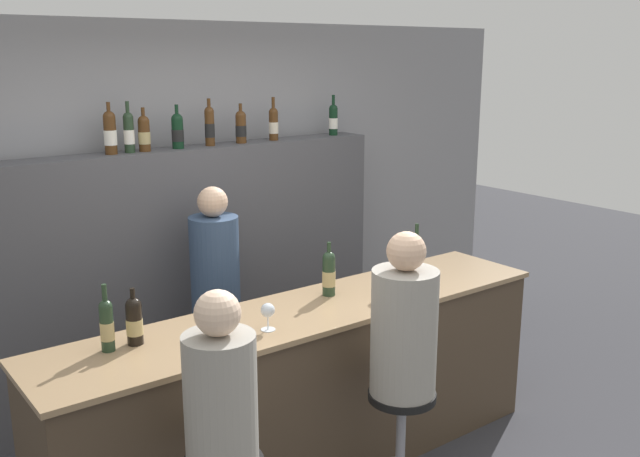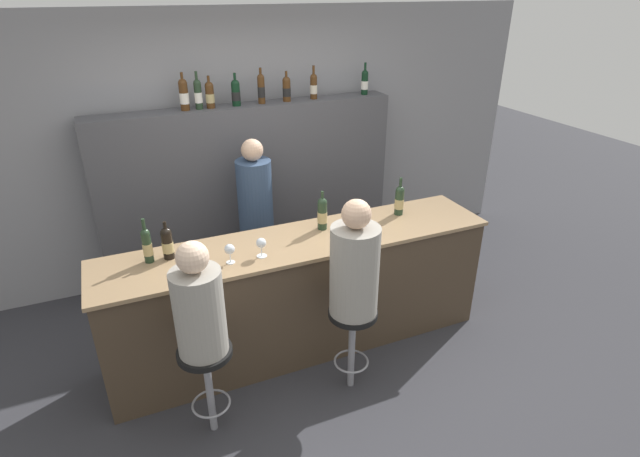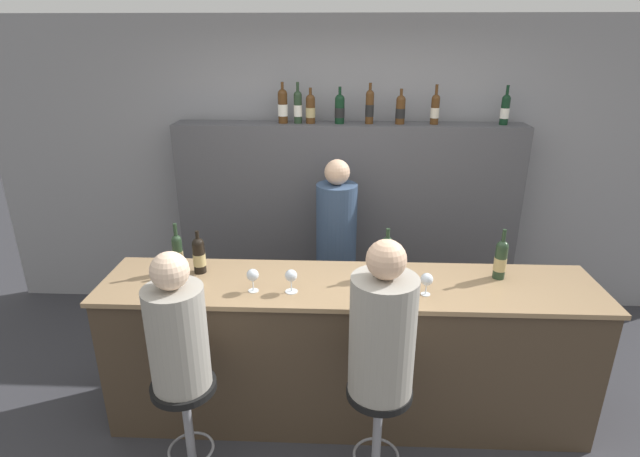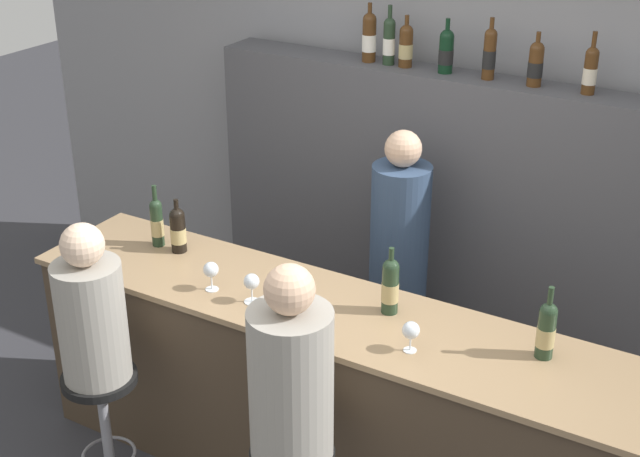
{
  "view_description": "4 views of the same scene",
  "coord_description": "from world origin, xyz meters",
  "px_view_note": "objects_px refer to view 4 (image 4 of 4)",
  "views": [
    {
      "loc": [
        -2.2,
        -2.72,
        2.38
      ],
      "look_at": [
        0.15,
        0.39,
        1.42
      ],
      "focal_mm": 40.0,
      "sensor_mm": 36.0,
      "label": 1
    },
    {
      "loc": [
        -1.21,
        -2.87,
        2.76
      ],
      "look_at": [
        0.12,
        0.21,
        1.11
      ],
      "focal_mm": 28.0,
      "sensor_mm": 36.0,
      "label": 2
    },
    {
      "loc": [
        -0.06,
        -2.46,
        2.43
      ],
      "look_at": [
        -0.18,
        0.29,
        1.36
      ],
      "focal_mm": 28.0,
      "sensor_mm": 36.0,
      "label": 3
    },
    {
      "loc": [
        1.72,
        -2.72,
        3.06
      ],
      "look_at": [
        -0.01,
        0.22,
        1.43
      ],
      "focal_mm": 50.0,
      "sensor_mm": 36.0,
      "label": 4
    }
  ],
  "objects_px": {
    "wine_bottle_counter_1": "(178,230)",
    "wine_glass_2": "(411,331)",
    "wine_bottle_backbar_3": "(446,51)",
    "wine_bottle_backbar_1": "(389,40)",
    "wine_bottle_backbar_2": "(406,45)",
    "wine_bottle_backbar_0": "(369,37)",
    "wine_bottle_backbar_4": "(490,53)",
    "wine_bottle_backbar_6": "(590,70)",
    "wine_bottle_counter_0": "(157,222)",
    "guest_seated_left": "(91,313)",
    "wine_glass_0": "(211,270)",
    "bartender": "(398,276)",
    "bar_stool_left": "(102,402)",
    "guest_seated_right": "(291,376)",
    "wine_bottle_backbar_5": "(536,64)",
    "wine_glass_1": "(252,283)",
    "wine_bottle_counter_3": "(546,330)",
    "wine_bottle_counter_2": "(390,285)"
  },
  "relations": [
    {
      "from": "wine_glass_0",
      "to": "wine_bottle_backbar_1",
      "type": "bearing_deg",
      "value": 84.02
    },
    {
      "from": "bar_stool_left",
      "to": "guest_seated_right",
      "type": "distance_m",
      "value": 1.17
    },
    {
      "from": "wine_bottle_backbar_5",
      "to": "wine_glass_0",
      "type": "relative_size",
      "value": 1.94
    },
    {
      "from": "wine_bottle_backbar_1",
      "to": "wine_bottle_backbar_2",
      "type": "height_order",
      "value": "wine_bottle_backbar_1"
    },
    {
      "from": "wine_bottle_counter_1",
      "to": "wine_glass_2",
      "type": "distance_m",
      "value": 1.43
    },
    {
      "from": "wine_bottle_backbar_6",
      "to": "wine_bottle_backbar_1",
      "type": "bearing_deg",
      "value": -180.0
    },
    {
      "from": "bar_stool_left",
      "to": "wine_bottle_backbar_3",
      "type": "bearing_deg",
      "value": 67.51
    },
    {
      "from": "wine_bottle_backbar_4",
      "to": "wine_glass_1",
      "type": "height_order",
      "value": "wine_bottle_backbar_4"
    },
    {
      "from": "wine_bottle_backbar_0",
      "to": "wine_bottle_backbar_3",
      "type": "height_order",
      "value": "wine_bottle_backbar_0"
    },
    {
      "from": "wine_glass_0",
      "to": "bartender",
      "type": "distance_m",
      "value": 1.19
    },
    {
      "from": "wine_bottle_counter_3",
      "to": "wine_bottle_backbar_6",
      "type": "relative_size",
      "value": 1.04
    },
    {
      "from": "wine_bottle_backbar_5",
      "to": "bar_stool_left",
      "type": "bearing_deg",
      "value": -123.6
    },
    {
      "from": "wine_bottle_counter_1",
      "to": "wine_bottle_backbar_3",
      "type": "xyz_separation_m",
      "value": [
        0.88,
        1.25,
        0.76
      ]
    },
    {
      "from": "wine_bottle_backbar_3",
      "to": "wine_glass_0",
      "type": "xyz_separation_m",
      "value": [
        -0.5,
        -1.49,
        -0.78
      ]
    },
    {
      "from": "wine_bottle_backbar_1",
      "to": "wine_bottle_backbar_2",
      "type": "xyz_separation_m",
      "value": [
        0.1,
        0.0,
        -0.01
      ]
    },
    {
      "from": "wine_bottle_counter_2",
      "to": "wine_bottle_backbar_5",
      "type": "bearing_deg",
      "value": 81.96
    },
    {
      "from": "bar_stool_left",
      "to": "wine_bottle_backbar_2",
      "type": "bearing_deg",
      "value": 73.66
    },
    {
      "from": "wine_bottle_backbar_1",
      "to": "wine_bottle_backbar_5",
      "type": "bearing_deg",
      "value": 0.0
    },
    {
      "from": "wine_bottle_backbar_3",
      "to": "wine_bottle_backbar_6",
      "type": "height_order",
      "value": "wine_bottle_backbar_6"
    },
    {
      "from": "wine_bottle_backbar_3",
      "to": "wine_glass_2",
      "type": "height_order",
      "value": "wine_bottle_backbar_3"
    },
    {
      "from": "wine_glass_1",
      "to": "bar_stool_left",
      "type": "height_order",
      "value": "wine_glass_1"
    },
    {
      "from": "wine_bottle_counter_0",
      "to": "wine_glass_2",
      "type": "xyz_separation_m",
      "value": [
        1.55,
        -0.24,
        -0.04
      ]
    },
    {
      "from": "wine_bottle_backbar_5",
      "to": "wine_bottle_backbar_6",
      "type": "relative_size",
      "value": 0.89
    },
    {
      "from": "wine_bottle_backbar_3",
      "to": "wine_glass_0",
      "type": "distance_m",
      "value": 1.75
    },
    {
      "from": "wine_bottle_counter_0",
      "to": "wine_glass_2",
      "type": "height_order",
      "value": "wine_bottle_counter_0"
    },
    {
      "from": "wine_bottle_backbar_0",
      "to": "wine_bottle_backbar_4",
      "type": "bearing_deg",
      "value": 0.0
    },
    {
      "from": "guest_seated_left",
      "to": "wine_bottle_backbar_2",
      "type": "bearing_deg",
      "value": 73.66
    },
    {
      "from": "wine_bottle_counter_0",
      "to": "wine_bottle_backbar_6",
      "type": "bearing_deg",
      "value": 34.95
    },
    {
      "from": "wine_bottle_backbar_2",
      "to": "wine_bottle_backbar_6",
      "type": "distance_m",
      "value": 1.01
    },
    {
      "from": "bar_stool_left",
      "to": "wine_glass_0",
      "type": "bearing_deg",
      "value": 56.21
    },
    {
      "from": "wine_bottle_backbar_6",
      "to": "guest_seated_right",
      "type": "relative_size",
      "value": 0.37
    },
    {
      "from": "wine_bottle_counter_3",
      "to": "guest_seated_right",
      "type": "xyz_separation_m",
      "value": [
        -0.78,
        -0.71,
        -0.08
      ]
    },
    {
      "from": "wine_bottle_counter_2",
      "to": "wine_bottle_backbar_4",
      "type": "height_order",
      "value": "wine_bottle_backbar_4"
    },
    {
      "from": "wine_bottle_backbar_4",
      "to": "guest_seated_left",
      "type": "xyz_separation_m",
      "value": [
        -1.05,
        -1.96,
        -0.88
      ]
    },
    {
      "from": "wine_bottle_backbar_4",
      "to": "bar_stool_left",
      "type": "bearing_deg",
      "value": -118.26
    },
    {
      "from": "wine_bottle_backbar_3",
      "to": "guest_seated_left",
      "type": "xyz_separation_m",
      "value": [
        -0.81,
        -1.96,
        -0.86
      ]
    },
    {
      "from": "guest_seated_left",
      "to": "bartender",
      "type": "bearing_deg",
      "value": 61.74
    },
    {
      "from": "wine_bottle_counter_1",
      "to": "bar_stool_left",
      "type": "relative_size",
      "value": 0.42
    },
    {
      "from": "wine_bottle_backbar_5",
      "to": "wine_glass_0",
      "type": "xyz_separation_m",
      "value": [
        -0.99,
        -1.49,
        -0.77
      ]
    },
    {
      "from": "wine_bottle_backbar_3",
      "to": "wine_bottle_backbar_6",
      "type": "distance_m",
      "value": 0.77
    },
    {
      "from": "wine_bottle_backbar_5",
      "to": "wine_glass_1",
      "type": "height_order",
      "value": "wine_bottle_backbar_5"
    },
    {
      "from": "wine_bottle_backbar_2",
      "to": "guest_seated_left",
      "type": "distance_m",
      "value": 2.22
    },
    {
      "from": "wine_bottle_counter_3",
      "to": "wine_glass_0",
      "type": "relative_size",
      "value": 2.28
    },
    {
      "from": "wine_bottle_backbar_5",
      "to": "wine_bottle_backbar_1",
      "type": "bearing_deg",
      "value": -180.0
    },
    {
      "from": "guest_seated_left",
      "to": "wine_glass_2",
      "type": "bearing_deg",
      "value": 19.38
    },
    {
      "from": "wine_glass_0",
      "to": "wine_bottle_counter_2",
      "type": "bearing_deg",
      "value": 16.52
    },
    {
      "from": "wine_bottle_counter_1",
      "to": "guest_seated_right",
      "type": "xyz_separation_m",
      "value": [
        1.12,
        -0.71,
        -0.07
      ]
    },
    {
      "from": "wine_bottle_backbar_3",
      "to": "wine_bottle_backbar_5",
      "type": "relative_size",
      "value": 1.05
    },
    {
      "from": "wine_bottle_counter_1",
      "to": "wine_glass_2",
      "type": "xyz_separation_m",
      "value": [
        1.41,
        -0.24,
        -0.02
      ]
    },
    {
      "from": "wine_bottle_backbar_6",
      "to": "wine_glass_1",
      "type": "distance_m",
      "value": 1.98
    }
  ]
}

